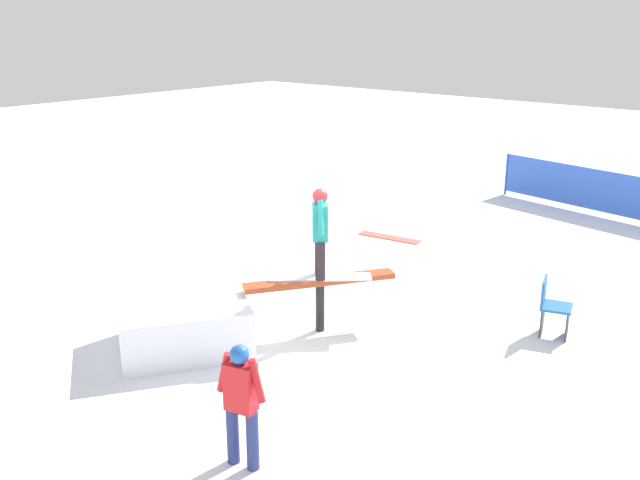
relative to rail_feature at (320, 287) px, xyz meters
name	(u,v)px	position (x,y,z in m)	size (l,w,h in m)	color
ground_plane	(320,330)	(0.00, 0.00, -0.71)	(60.00, 60.00, 0.00)	white
rail_feature	(320,287)	(0.00, 0.00, 0.00)	(2.09, 1.50, 0.85)	black
snow_kicker_ramp	(184,324)	(-1.71, 1.12, -0.35)	(1.80, 1.50, 0.72)	white
main_rider_on_rail	(320,235)	(0.00, 0.00, 0.81)	(1.25, 1.31, 1.38)	white
bystander_red	(241,399)	(-3.13, -1.58, 0.08)	(0.26, 0.60, 1.41)	navy
loose_snowboard_coral	(390,237)	(4.55, 1.88, -0.70)	(1.41, 0.28, 0.02)	#DE6250
folding_chair	(552,309)	(2.11, -2.75, -0.30)	(0.55, 0.55, 0.88)	#3F3F44
safety_fence	(597,190)	(9.28, -0.79, -0.11)	(1.03, 5.17, 1.10)	blue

